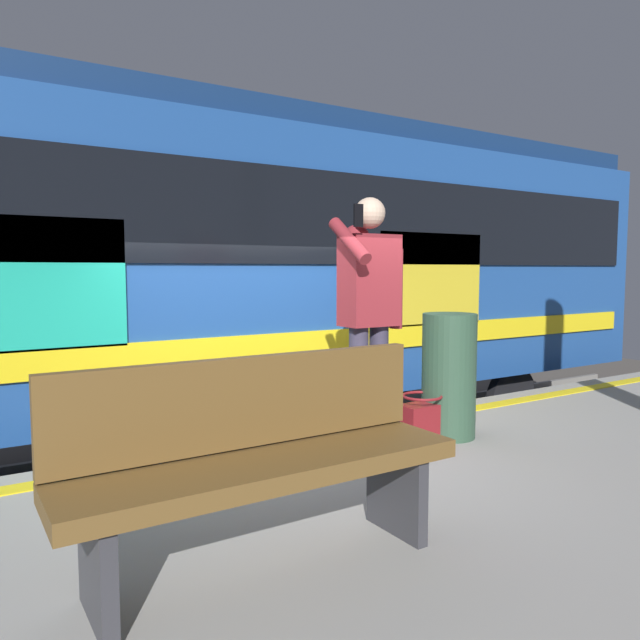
{
  "coord_description": "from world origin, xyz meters",
  "views": [
    {
      "loc": [
        2.28,
        4.13,
        2.28
      ],
      "look_at": [
        -0.15,
        0.3,
        1.9
      ],
      "focal_mm": 33.66,
      "sensor_mm": 36.0,
      "label": 1
    }
  ],
  "objects_px": {
    "train_carriage": "(207,258)",
    "handbag": "(422,421)",
    "bench": "(261,454)",
    "passenger": "(369,301)",
    "trash_bin": "(449,375)"
  },
  "relations": [
    {
      "from": "train_carriage",
      "to": "handbag",
      "type": "bearing_deg",
      "value": 97.49
    },
    {
      "from": "train_carriage",
      "to": "bench",
      "type": "relative_size",
      "value": 6.66
    },
    {
      "from": "handbag",
      "to": "bench",
      "type": "bearing_deg",
      "value": 29.11
    },
    {
      "from": "train_carriage",
      "to": "passenger",
      "type": "xyz_separation_m",
      "value": [
        -0.01,
        3.02,
        -0.36
      ]
    },
    {
      "from": "passenger",
      "to": "bench",
      "type": "relative_size",
      "value": 1.03
    },
    {
      "from": "train_carriage",
      "to": "bench",
      "type": "height_order",
      "value": "train_carriage"
    },
    {
      "from": "train_carriage",
      "to": "handbag",
      "type": "distance_m",
      "value": 3.42
    },
    {
      "from": "train_carriage",
      "to": "trash_bin",
      "type": "height_order",
      "value": "train_carriage"
    },
    {
      "from": "train_carriage",
      "to": "passenger",
      "type": "relative_size",
      "value": 6.5
    },
    {
      "from": "passenger",
      "to": "bench",
      "type": "bearing_deg",
      "value": 38.69
    },
    {
      "from": "train_carriage",
      "to": "handbag",
      "type": "relative_size",
      "value": 32.5
    },
    {
      "from": "trash_bin",
      "to": "bench",
      "type": "bearing_deg",
      "value": 26.01
    },
    {
      "from": "bench",
      "to": "trash_bin",
      "type": "xyz_separation_m",
      "value": [
        -2.13,
        -1.04,
        -0.02
      ]
    },
    {
      "from": "trash_bin",
      "to": "passenger",
      "type": "bearing_deg",
      "value": -10.33
    },
    {
      "from": "passenger",
      "to": "handbag",
      "type": "bearing_deg",
      "value": 161.91
    }
  ]
}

